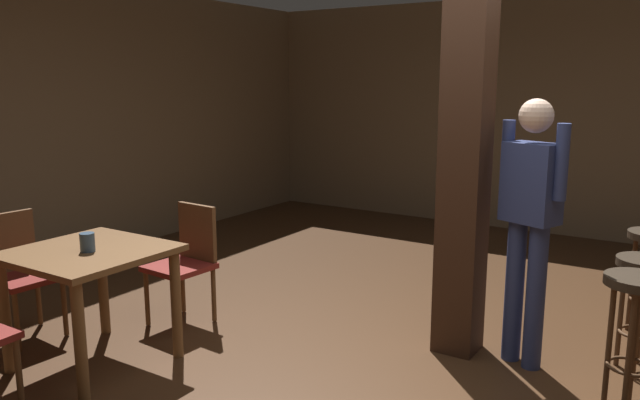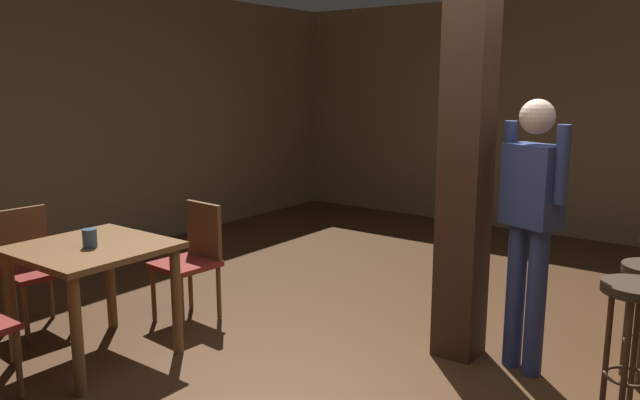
# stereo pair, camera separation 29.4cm
# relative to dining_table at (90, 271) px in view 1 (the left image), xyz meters

# --- Properties ---
(ground_plane) EXTENTS (10.80, 10.80, 0.00)m
(ground_plane) POSITION_rel_dining_table_xyz_m (1.76, 0.81, -0.63)
(ground_plane) COLOR #422816
(wall_back) EXTENTS (8.00, 0.10, 2.80)m
(wall_back) POSITION_rel_dining_table_xyz_m (1.76, 5.31, 0.77)
(wall_back) COLOR #756047
(wall_back) RESTS_ON ground_plane
(wall_left) EXTENTS (0.10, 9.00, 2.80)m
(wall_left) POSITION_rel_dining_table_xyz_m (-2.24, 0.81, 0.77)
(wall_left) COLOR #756047
(wall_left) RESTS_ON ground_plane
(pillar) EXTENTS (0.28, 0.28, 2.80)m
(pillar) POSITION_rel_dining_table_xyz_m (1.90, 1.51, 0.77)
(pillar) COLOR #382114
(pillar) RESTS_ON ground_plane
(dining_table) EXTENTS (0.88, 0.88, 0.78)m
(dining_table) POSITION_rel_dining_table_xyz_m (0.00, 0.00, 0.00)
(dining_table) COLOR brown
(dining_table) RESTS_ON ground_plane
(chair_west) EXTENTS (0.45, 0.45, 0.89)m
(chair_west) POSITION_rel_dining_table_xyz_m (-0.82, 0.02, -0.13)
(chair_west) COLOR maroon
(chair_west) RESTS_ON ground_plane
(chair_north) EXTENTS (0.45, 0.45, 0.89)m
(chair_north) POSITION_rel_dining_table_xyz_m (-0.02, 0.87, -0.13)
(chair_north) COLOR maroon
(chair_north) RESTS_ON ground_plane
(napkin_cup) EXTENTS (0.09, 0.09, 0.12)m
(napkin_cup) POSITION_rel_dining_table_xyz_m (0.04, -0.03, 0.20)
(napkin_cup) COLOR #33475B
(napkin_cup) RESTS_ON dining_table
(standing_person) EXTENTS (0.47, 0.31, 1.72)m
(standing_person) POSITION_rel_dining_table_xyz_m (2.33, 1.52, 0.37)
(standing_person) COLOR navy
(standing_person) RESTS_ON ground_plane
(bar_stool_near) EXTENTS (0.35, 0.35, 0.79)m
(bar_stool_near) POSITION_rel_dining_table_xyz_m (3.00, 1.23, -0.04)
(bar_stool_near) COLOR #2D2319
(bar_stool_near) RESTS_ON ground_plane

